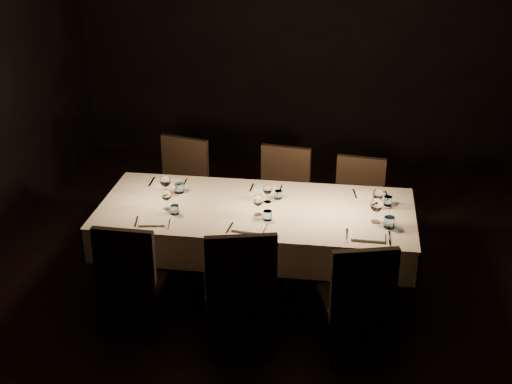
# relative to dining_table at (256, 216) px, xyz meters

# --- Properties ---
(room) EXTENTS (5.01, 6.01, 3.01)m
(room) POSITION_rel_dining_table_xyz_m (0.00, 0.00, 0.81)
(room) COLOR black
(room) RESTS_ON ground
(dining_table) EXTENTS (2.52, 1.12, 0.76)m
(dining_table) POSITION_rel_dining_table_xyz_m (0.00, 0.00, 0.00)
(dining_table) COLOR black
(dining_table) RESTS_ON ground
(chair_near_left) EXTENTS (0.46, 0.46, 0.94)m
(chair_near_left) POSITION_rel_dining_table_xyz_m (-0.82, -0.74, -0.17)
(chair_near_left) COLOR black
(chair_near_left) RESTS_ON ground
(place_setting_near_left) EXTENTS (0.32, 0.39, 0.17)m
(place_setting_near_left) POSITION_rel_dining_table_xyz_m (-0.69, -0.22, 0.14)
(place_setting_near_left) COLOR silver
(place_setting_near_left) RESTS_ON dining_table
(chair_near_center) EXTENTS (0.60, 0.60, 1.02)m
(chair_near_center) POSITION_rel_dining_table_xyz_m (0.01, -0.85, -0.13)
(chair_near_center) COLOR black
(chair_near_center) RESTS_ON ground
(place_setting_near_center) EXTENTS (0.32, 0.40, 0.17)m
(place_setting_near_center) POSITION_rel_dining_table_xyz_m (0.04, -0.22, 0.14)
(place_setting_near_center) COLOR silver
(place_setting_near_center) RESTS_ON dining_table
(chair_near_right) EXTENTS (0.56, 0.56, 0.95)m
(chair_near_right) POSITION_rel_dining_table_xyz_m (0.84, -0.82, -0.16)
(chair_near_right) COLOR black
(chair_near_right) RESTS_ON ground
(place_setting_near_right) EXTENTS (0.36, 0.42, 0.20)m
(place_setting_near_right) POSITION_rel_dining_table_xyz_m (0.95, -0.22, 0.15)
(place_setting_near_right) COLOR silver
(place_setting_near_right) RESTS_ON dining_table
(chair_far_left) EXTENTS (0.57, 0.57, 0.98)m
(chair_far_left) POSITION_rel_dining_table_xyz_m (-0.84, 0.83, -0.15)
(chair_far_left) COLOR black
(chair_far_left) RESTS_ON ground
(place_setting_far_left) EXTENTS (0.34, 0.41, 0.19)m
(place_setting_far_left) POSITION_rel_dining_table_xyz_m (-0.76, 0.22, 0.15)
(place_setting_far_left) COLOR silver
(place_setting_far_left) RESTS_ON dining_table
(chair_far_center) EXTENTS (0.51, 0.51, 0.95)m
(chair_far_center) POSITION_rel_dining_table_xyz_m (0.13, 0.79, -0.16)
(chair_far_center) COLOR black
(chair_far_center) RESTS_ON ground
(place_setting_far_center) EXTENTS (0.29, 0.39, 0.16)m
(place_setting_far_center) POSITION_rel_dining_table_xyz_m (0.08, 0.22, 0.14)
(place_setting_far_center) COLOR silver
(place_setting_far_center) RESTS_ON dining_table
(chair_far_right) EXTENTS (0.49, 0.49, 0.91)m
(chair_far_right) POSITION_rel_dining_table_xyz_m (0.81, 0.74, -0.18)
(chair_far_right) COLOR black
(chair_far_right) RESTS_ON ground
(place_setting_far_right) EXTENTS (0.32, 0.40, 0.17)m
(place_setting_far_right) POSITION_rel_dining_table_xyz_m (0.96, 0.22, 0.14)
(place_setting_far_right) COLOR silver
(place_setting_far_right) RESTS_ON dining_table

